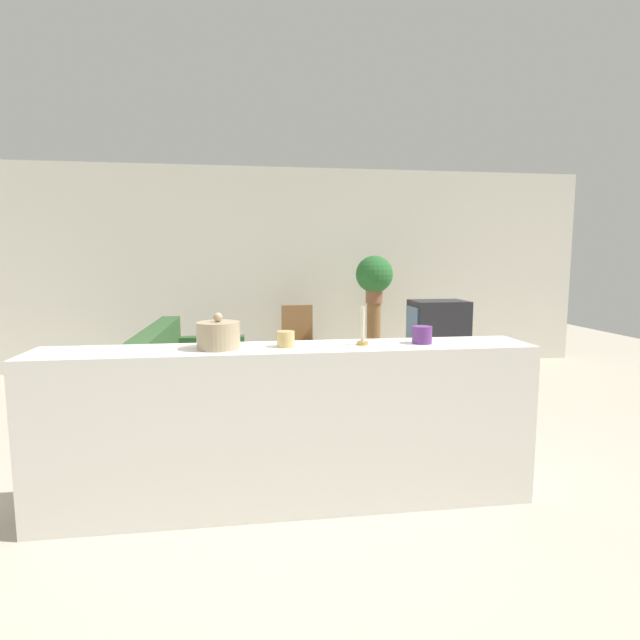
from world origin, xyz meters
TOP-DOWN VIEW (x-y plane):
  - ground_plane at (0.00, 0.00)m, footprint 14.00×14.00m
  - wall_back at (0.00, 3.43)m, footprint 9.00×0.06m
  - couch at (-0.80, 1.47)m, footprint 0.93×2.04m
  - tv_stand at (1.78, 1.65)m, footprint 0.95×0.46m
  - television at (1.77, 1.65)m, footprint 0.59×0.44m
  - wooden_chair at (0.38, 2.78)m, footprint 0.44×0.44m
  - plant_stand at (1.34, 2.71)m, footprint 0.18×0.18m
  - potted_plant at (1.34, 2.71)m, footprint 0.47×0.47m
  - foreground_counter at (0.00, -0.50)m, footprint 2.95×0.44m
  - decorative_bowl at (-0.41, -0.50)m, footprint 0.25×0.25m
  - candle_jar at (-0.02, -0.50)m, footprint 0.11×0.11m
  - candlestick at (0.44, -0.50)m, footprint 0.07×0.07m
  - coffee_tin at (0.82, -0.50)m, footprint 0.12×0.12m

SIDE VIEW (x-z plane):
  - ground_plane at x=0.00m, z-range 0.00..0.00m
  - tv_stand at x=1.78m, z-range 0.00..0.52m
  - couch at x=-0.80m, z-range -0.13..0.71m
  - plant_stand at x=1.34m, z-range 0.00..0.93m
  - foreground_counter at x=0.00m, z-range 0.00..0.98m
  - wooden_chair at x=0.38m, z-range 0.05..0.95m
  - television at x=1.77m, z-range 0.52..1.05m
  - candle_jar at x=-0.02m, z-range 0.98..1.07m
  - coffee_tin at x=0.82m, z-range 0.98..1.08m
  - candlestick at x=0.44m, z-range 0.94..1.17m
  - decorative_bowl at x=-0.41m, z-range 0.95..1.16m
  - potted_plant at x=1.34m, z-range 0.98..1.58m
  - wall_back at x=0.00m, z-range 0.00..2.70m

